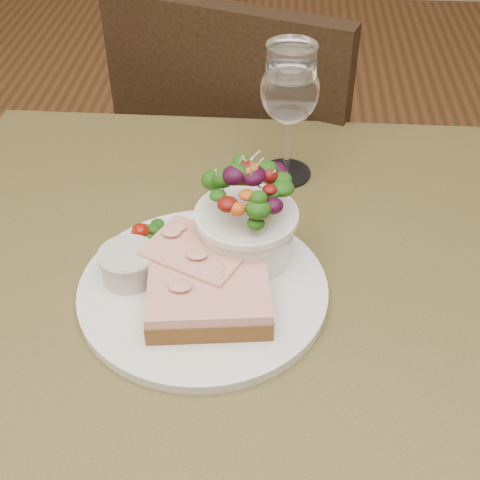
# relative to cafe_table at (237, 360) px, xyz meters

# --- Properties ---
(cafe_table) EXTENTS (0.80, 0.80, 0.75)m
(cafe_table) POSITION_rel_cafe_table_xyz_m (0.00, 0.00, 0.00)
(cafe_table) COLOR #42381C
(cafe_table) RESTS_ON ground
(chair_far) EXTENTS (0.54, 0.54, 0.90)m
(chair_far) POSITION_rel_cafe_table_xyz_m (0.00, 0.64, -0.36)
(chair_far) COLOR black
(chair_far) RESTS_ON ground
(dinner_plate) EXTENTS (0.28, 0.28, 0.01)m
(dinner_plate) POSITION_rel_cafe_table_xyz_m (-0.04, 0.01, 0.11)
(dinner_plate) COLOR white
(dinner_plate) RESTS_ON cafe_table
(sandwich_front) EXTENTS (0.14, 0.11, 0.03)m
(sandwich_front) POSITION_rel_cafe_table_xyz_m (-0.03, -0.03, 0.13)
(sandwich_front) COLOR #503215
(sandwich_front) RESTS_ON dinner_plate
(sandwich_back) EXTENTS (0.13, 0.12, 0.03)m
(sandwich_back) POSITION_rel_cafe_table_xyz_m (-0.05, 0.03, 0.14)
(sandwich_back) COLOR #503215
(sandwich_back) RESTS_ON dinner_plate
(ramekin) EXTENTS (0.06, 0.06, 0.04)m
(ramekin) POSITION_rel_cafe_table_xyz_m (-0.12, 0.02, 0.13)
(ramekin) COLOR beige
(ramekin) RESTS_ON dinner_plate
(salad_bowl) EXTENTS (0.11, 0.11, 0.13)m
(salad_bowl) POSITION_rel_cafe_table_xyz_m (0.01, 0.07, 0.17)
(salad_bowl) COLOR white
(salad_bowl) RESTS_ON dinner_plate
(garnish) EXTENTS (0.05, 0.04, 0.02)m
(garnish) POSITION_rel_cafe_table_xyz_m (-0.11, 0.09, 0.12)
(garnish) COLOR #0F3B0A
(garnish) RESTS_ON dinner_plate
(wine_glass) EXTENTS (0.08, 0.08, 0.18)m
(wine_glass) POSITION_rel_cafe_table_xyz_m (0.05, 0.25, 0.22)
(wine_glass) COLOR white
(wine_glass) RESTS_ON cafe_table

